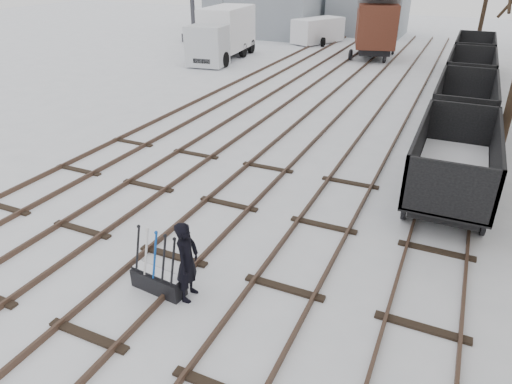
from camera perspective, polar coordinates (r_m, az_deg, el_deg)
ground at (r=11.79m, az=-10.28°, el=-7.99°), size 120.00×120.00×0.00m
tracks at (r=23.16m, az=9.13°, el=10.20°), size 13.90×52.00×0.16m
shed_left at (r=47.85m, az=1.43°, el=21.58°), size 10.00×8.00×4.10m
shed_right at (r=48.95m, az=13.90°, el=21.23°), size 7.00×6.00×4.50m
ground_frame at (r=10.63m, az=-12.10°, el=-10.68°), size 1.33×0.54×1.49m
worker at (r=9.94m, az=-8.59°, el=-8.59°), size 0.53×0.74×1.89m
freight_wagon_a at (r=15.12m, az=23.25°, el=2.22°), size 2.27×5.67×2.32m
freight_wagon_b at (r=21.17m, az=24.37°, el=8.81°), size 2.27×5.67×2.32m
freight_wagon_c at (r=27.38m, az=25.00°, el=12.44°), size 2.27×5.67×2.32m
freight_wagon_d at (r=33.66m, az=25.41°, el=14.72°), size 2.27×5.67×2.32m
box_van_wagon at (r=36.92m, az=14.76°, el=19.82°), size 4.27×6.19×4.30m
lorry at (r=35.24m, az=-4.19°, el=19.18°), size 3.18×8.10×3.59m
panel_van at (r=42.72m, az=7.76°, el=19.40°), size 3.87×5.22×2.11m
crane at (r=43.46m, az=-7.73°, el=20.89°), size 2.08×4.80×8.06m
tree_far_left at (r=42.33m, az=16.77°, el=21.13°), size 0.30×0.30×6.04m
tree_far_right at (r=38.87m, az=26.68°, el=20.05°), size 0.30×0.30×7.32m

